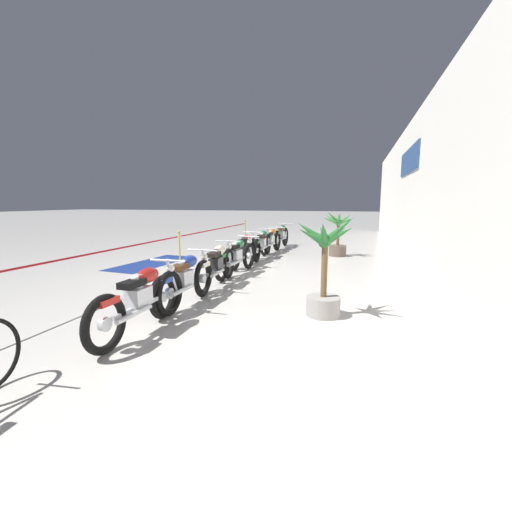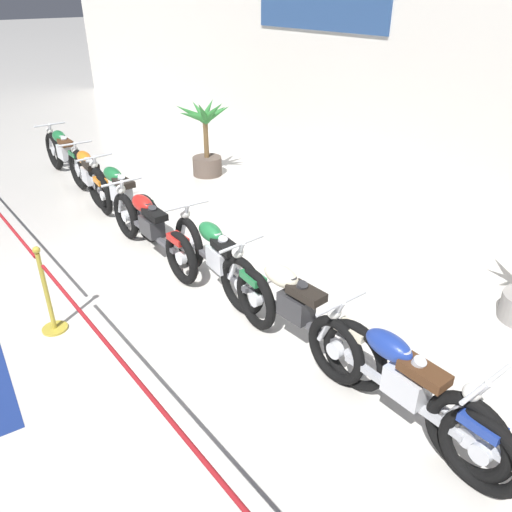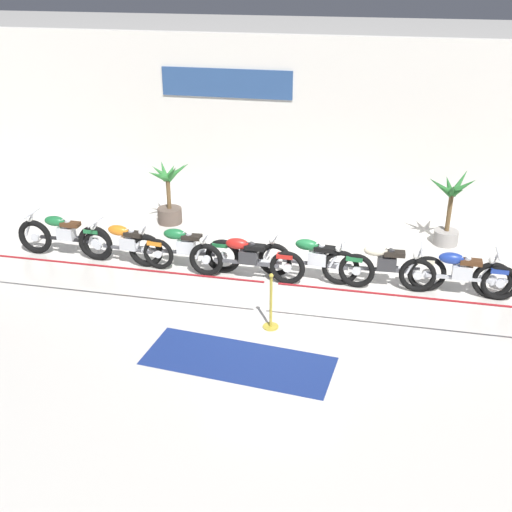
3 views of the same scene
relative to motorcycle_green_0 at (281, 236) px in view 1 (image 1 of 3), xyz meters
The scene contains 15 objects.
ground_plane 4.87m from the motorcycle_green_0, ahead, with size 120.00×120.00×0.00m, color silver.
back_wall 6.71m from the motorcycle_green_0, 42.72° to the left, with size 28.00×0.29×4.20m.
motorcycle_green_0 is the anchor object (origin of this frame).
motorcycle_orange_1 1.47m from the motorcycle_green_0, ahead, with size 2.07×0.62×0.91m.
motorcycle_green_2 2.69m from the motorcycle_green_0, ahead, with size 2.38×0.62×0.95m.
motorcycle_red_3 4.05m from the motorcycle_green_0, ahead, with size 2.37×0.62×0.93m.
motorcycle_green_4 5.39m from the motorcycle_green_0, ahead, with size 2.36×0.62×0.94m.
motorcycle_cream_5 6.72m from the motorcycle_green_0, ahead, with size 2.39×0.62×0.95m.
motorcycle_blue_6 8.12m from the motorcycle_green_0, ahead, with size 2.22×0.62×0.93m.
motorcycle_red_7 9.48m from the motorcycle_green_0, ahead, with size 2.24×0.62×0.95m.
potted_palm_left_of_row 2.79m from the motorcycle_green_0, 55.66° to the left, with size 0.98×1.10×1.60m.
potted_palm_right_of_row 8.41m from the motorcycle_green_0, 16.70° to the left, with size 1.07×0.97×1.71m.
stanchion_far_left 3.96m from the motorcycle_green_0, 29.38° to the right, with size 12.26×0.28×1.05m.
stanchion_mid_left 5.25m from the motorcycle_green_0, 21.65° to the right, with size 0.28×0.28×1.05m.
floor_banner 5.52m from the motorcycle_green_0, 33.82° to the right, with size 3.05×1.17×0.01m, color navy.
Camera 1 is at (8.77, 3.56, 1.86)m, focal length 24.00 mm.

